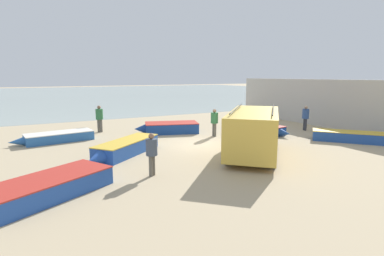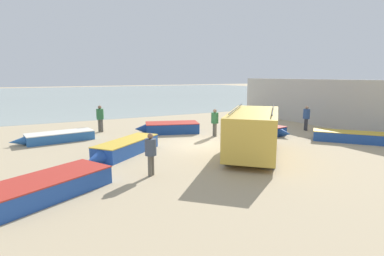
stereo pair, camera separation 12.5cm
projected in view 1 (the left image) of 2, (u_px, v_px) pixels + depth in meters
name	position (u px, v px, depth m)	size (l,w,h in m)	color
ground_plane	(201.00, 144.00, 16.59)	(200.00, 200.00, 0.00)	tan
sea_water	(76.00, 94.00, 61.77)	(120.00, 80.00, 0.01)	#99A89E
harbor_wall	(323.00, 103.00, 22.28)	(0.50, 17.80, 3.49)	#BCB7AD
parked_van	(254.00, 131.00, 14.06)	(5.28, 5.40, 2.26)	gold
fishing_rowboat_0	(46.00, 188.00, 9.33)	(4.52, 3.25, 0.62)	#234CA3
fishing_rowboat_1	(57.00, 137.00, 17.22)	(4.48, 1.89, 0.54)	#2D66AD
fishing_rowboat_2	(125.00, 148.00, 14.35)	(4.21, 3.67, 0.68)	#234CA3
fishing_rowboat_3	(169.00, 128.00, 19.89)	(4.32, 2.62, 0.68)	navy
fishing_rowboat_4	(358.00, 137.00, 17.09)	(4.18, 4.69, 0.58)	#234CA3
fishing_rowboat_5	(260.00, 129.00, 19.85)	(1.93, 4.24, 0.57)	navy
fisherman_0	(214.00, 120.00, 18.61)	(0.45, 0.45, 1.72)	#5B564C
fisherman_1	(152.00, 151.00, 11.23)	(0.43, 0.43, 1.65)	#5B564C
fisherman_2	(99.00, 116.00, 19.98)	(0.47, 0.47, 1.80)	#5B564C
fisherman_3	(306.00, 116.00, 20.65)	(0.45, 0.45, 1.70)	#38383D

